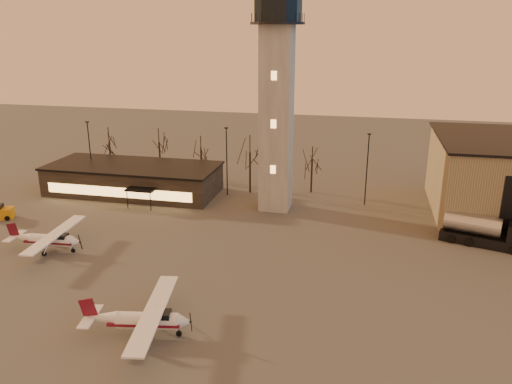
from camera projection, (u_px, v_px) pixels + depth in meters
ground at (208, 328)px, 41.02m from camera, size 220.00×220.00×0.00m
control_tower at (277, 88)px, 63.80m from camera, size 6.80×6.80×32.60m
terminal at (134, 179)px, 74.64m from camera, size 25.40×12.20×4.30m
light_poles at (281, 168)px, 68.00m from camera, size 58.50×12.25×10.14m
tree_row at (201, 146)px, 78.39m from camera, size 37.20×9.20×8.80m
cessna_front at (149, 323)px, 39.67m from camera, size 9.42×11.85×3.26m
cessna_rear at (53, 242)px, 54.92m from camera, size 9.01×11.38×3.13m
fuel_truck at (483, 233)px, 56.63m from camera, size 9.54×5.19×3.40m
service_cart at (0, 213)px, 64.63m from camera, size 3.41×2.73×1.93m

